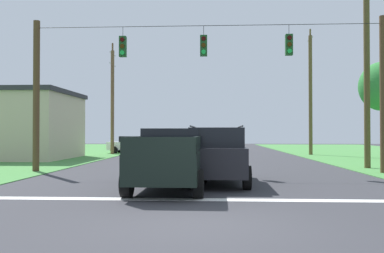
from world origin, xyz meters
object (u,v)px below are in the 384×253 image
utility_pole_mid_right (367,66)px  utility_pole_far_right (310,93)px  distant_car_crossing_white (133,144)px  overhead_signal_span (206,87)px  utility_pole_mid_left (112,99)px  suv_black (217,154)px  pickup_truck (171,159)px  tree_roadside_right (382,87)px

utility_pole_mid_right → utility_pole_far_right: bearing=89.1°
distant_car_crossing_white → utility_pole_mid_right: size_ratio=0.41×
overhead_signal_span → utility_pole_mid_left: bearing=118.1°
utility_pole_mid_right → distant_car_crossing_white: bearing=135.8°
utility_pole_mid_left → suv_black: bearing=-65.7°
suv_black → utility_pole_mid_left: (-8.58, 19.01, 3.61)m
overhead_signal_span → utility_pole_far_right: bearing=60.9°
pickup_truck → tree_roadside_right: (12.76, 14.47, 3.95)m
overhead_signal_span → utility_pole_mid_right: size_ratio=1.50×
distant_car_crossing_white → utility_pole_far_right: size_ratio=0.43×
distant_car_crossing_white → tree_roadside_right: (18.42, -7.75, 4.13)m
pickup_truck → utility_pole_mid_left: utility_pole_mid_left is taller
overhead_signal_span → pickup_truck: 6.10m
pickup_truck → distant_car_crossing_white: size_ratio=1.23×
utility_pole_mid_right → utility_pole_mid_left: bearing=142.1°
overhead_signal_span → distant_car_crossing_white: (-6.73, 16.98, -3.11)m
overhead_signal_span → distant_car_crossing_white: bearing=111.6°
suv_black → utility_pole_mid_right: size_ratio=0.45×
utility_pole_far_right → utility_pole_mid_left: utility_pole_far_right is taller
utility_pole_far_right → suv_black: bearing=-112.8°
overhead_signal_span → distant_car_crossing_white: overhead_signal_span is taller
suv_black → tree_roadside_right: tree_roadside_right is taller
suv_black → tree_roadside_right: bearing=49.1°
pickup_truck → overhead_signal_span: bearing=78.5°
suv_black → distant_car_crossing_white: 21.97m
suv_black → pickup_truck: bearing=-135.9°
overhead_signal_span → suv_black: size_ratio=3.34×
overhead_signal_span → utility_pole_far_right: 17.21m
overhead_signal_span → utility_pole_mid_left: 17.29m
suv_black → utility_pole_far_right: bearing=67.2°
suv_black → utility_pole_far_right: (7.91, 18.79, 3.99)m
suv_black → distant_car_crossing_white: (-7.17, 20.76, -0.27)m
overhead_signal_span → pickup_truck: overhead_signal_span is taller
utility_pole_mid_left → tree_roadside_right: size_ratio=1.43×
suv_black → overhead_signal_span: bearing=96.6°
suv_black → utility_pole_mid_left: bearing=114.3°
utility_pole_mid_left → tree_roadside_right: 20.72m
overhead_signal_span → utility_pole_mid_left: size_ratio=1.71×
overhead_signal_span → tree_roadside_right: overhead_signal_span is taller
overhead_signal_span → utility_pole_mid_left: utility_pole_mid_left is taller
distant_car_crossing_white → utility_pole_mid_right: (14.89, -14.46, 4.45)m
pickup_truck → utility_pole_mid_left: bearing=109.1°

